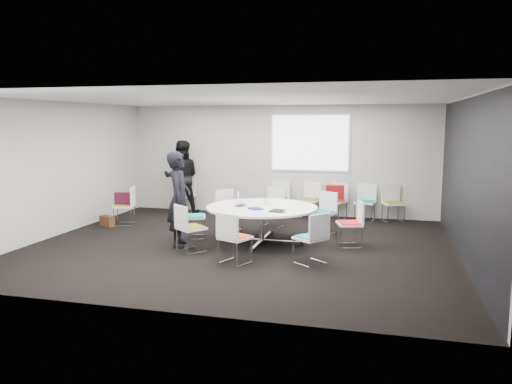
% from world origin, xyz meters
% --- Properties ---
extents(room_shell, '(8.08, 7.08, 2.88)m').
position_xyz_m(room_shell, '(0.09, 0.00, 1.40)').
color(room_shell, black).
rests_on(room_shell, ground).
extents(conference_table, '(2.18, 2.18, 0.73)m').
position_xyz_m(conference_table, '(0.34, 0.32, 0.53)').
color(conference_table, silver).
rests_on(conference_table, ground).
extents(projection_screen, '(1.90, 0.03, 1.35)m').
position_xyz_m(projection_screen, '(0.80, 3.46, 1.85)').
color(projection_screen, white).
rests_on(projection_screen, room_shell).
extents(chair_ring_a, '(0.56, 0.57, 0.88)m').
position_xyz_m(chair_ring_a, '(2.04, 0.46, 0.28)').
color(chair_ring_a, silver).
rests_on(chair_ring_a, ground).
extents(chair_ring_b, '(0.62, 0.61, 0.88)m').
position_xyz_m(chair_ring_b, '(1.40, 1.49, 0.28)').
color(chair_ring_b, silver).
rests_on(chair_ring_b, ground).
extents(chair_ring_c, '(0.56, 0.55, 0.88)m').
position_xyz_m(chair_ring_c, '(0.20, 1.89, 0.28)').
color(chair_ring_c, silver).
rests_on(chair_ring_c, ground).
extents(chair_ring_d, '(0.64, 0.64, 0.88)m').
position_xyz_m(chair_ring_d, '(-0.65, 1.29, 0.28)').
color(chair_ring_d, silver).
rests_on(chair_ring_d, ground).
extents(chair_ring_e, '(0.58, 0.58, 0.88)m').
position_xyz_m(chair_ring_e, '(-1.12, 0.38, 0.28)').
color(chair_ring_e, silver).
rests_on(chair_ring_e, ground).
extents(chair_ring_f, '(0.64, 0.64, 0.88)m').
position_xyz_m(chair_ring_f, '(-0.76, -0.67, 0.28)').
color(chair_ring_f, silver).
rests_on(chair_ring_f, ground).
extents(chair_ring_g, '(0.60, 0.59, 0.88)m').
position_xyz_m(chair_ring_g, '(0.25, -1.21, 0.28)').
color(chair_ring_g, silver).
rests_on(chair_ring_g, ground).
extents(chair_ring_h, '(0.64, 0.64, 0.88)m').
position_xyz_m(chair_ring_h, '(1.49, -0.91, 0.28)').
color(chair_ring_h, silver).
rests_on(chair_ring_h, ground).
extents(chair_back_a, '(0.46, 0.45, 0.88)m').
position_xyz_m(chair_back_a, '(0.10, 3.13, 0.28)').
color(chair_back_a, silver).
rests_on(chair_back_a, ground).
extents(chair_back_b, '(0.53, 0.52, 0.88)m').
position_xyz_m(chair_back_b, '(0.87, 3.17, 0.28)').
color(chair_back_b, silver).
rests_on(chair_back_b, ground).
extents(chair_back_c, '(0.60, 0.60, 0.88)m').
position_xyz_m(chair_back_c, '(1.51, 3.16, 0.28)').
color(chair_back_c, silver).
rests_on(chair_back_c, ground).
extents(chair_back_d, '(0.53, 0.52, 0.88)m').
position_xyz_m(chair_back_d, '(2.21, 3.16, 0.28)').
color(chair_back_d, silver).
rests_on(chair_back_d, ground).
extents(chair_back_e, '(0.58, 0.58, 0.88)m').
position_xyz_m(chair_back_e, '(2.87, 3.16, 0.28)').
color(chair_back_e, silver).
rests_on(chair_back_e, ground).
extents(chair_spare_left, '(0.57, 0.57, 0.88)m').
position_xyz_m(chair_spare_left, '(-3.16, 1.22, 0.28)').
color(chair_spare_left, silver).
rests_on(chair_spare_left, ground).
extents(chair_person_back, '(0.54, 0.53, 0.88)m').
position_xyz_m(chair_person_back, '(-2.46, 3.12, 0.28)').
color(chair_person_back, silver).
rests_on(chair_person_back, ground).
extents(person_main, '(0.57, 0.74, 1.82)m').
position_xyz_m(person_main, '(-1.14, -0.29, 0.91)').
color(person_main, black).
rests_on(person_main, ground).
extents(person_back, '(1.10, 0.97, 1.90)m').
position_xyz_m(person_back, '(-2.46, 2.95, 0.95)').
color(person_back, black).
rests_on(person_back, ground).
extents(laptop, '(0.27, 0.36, 0.03)m').
position_xyz_m(laptop, '(-0.04, 0.27, 0.74)').
color(laptop, '#333338').
rests_on(laptop, conference_table).
extents(laptop_lid, '(0.11, 0.29, 0.22)m').
position_xyz_m(laptop_lid, '(-0.19, 0.47, 0.86)').
color(laptop_lid, silver).
rests_on(laptop_lid, conference_table).
extents(notebook_black, '(0.26, 0.33, 0.02)m').
position_xyz_m(notebook_black, '(0.73, -0.12, 0.74)').
color(notebook_black, black).
rests_on(notebook_black, conference_table).
extents(tablet_folio, '(0.33, 0.32, 0.03)m').
position_xyz_m(tablet_folio, '(0.30, -0.01, 0.74)').
color(tablet_folio, navy).
rests_on(tablet_folio, conference_table).
extents(papers_right, '(0.35, 0.37, 0.00)m').
position_xyz_m(papers_right, '(0.94, 0.61, 0.73)').
color(papers_right, silver).
rests_on(papers_right, conference_table).
extents(papers_front, '(0.35, 0.29, 0.00)m').
position_xyz_m(papers_front, '(1.00, 0.12, 0.73)').
color(papers_front, silver).
rests_on(papers_front, conference_table).
extents(cup, '(0.08, 0.08, 0.09)m').
position_xyz_m(cup, '(0.38, 0.50, 0.78)').
color(cup, white).
rests_on(cup, conference_table).
extents(phone, '(0.15, 0.10, 0.01)m').
position_xyz_m(phone, '(0.86, -0.25, 0.73)').
color(phone, black).
rests_on(phone, conference_table).
extents(maroon_bag, '(0.41, 0.19, 0.28)m').
position_xyz_m(maroon_bag, '(-3.17, 1.22, 0.62)').
color(maroon_bag, '#451224').
rests_on(maroon_bag, chair_spare_left).
extents(brown_bag, '(0.39, 0.28, 0.24)m').
position_xyz_m(brown_bag, '(-3.48, 0.97, 0.12)').
color(brown_bag, '#472B16').
rests_on(brown_bag, ground).
extents(red_jacket, '(0.45, 0.19, 0.36)m').
position_xyz_m(red_jacket, '(1.50, 2.94, 0.70)').
color(red_jacket, '#A61415').
rests_on(red_jacket, chair_back_c).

